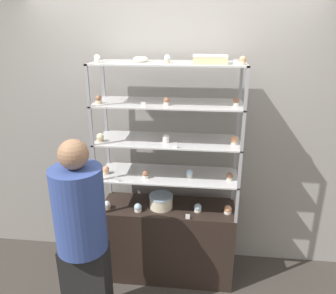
# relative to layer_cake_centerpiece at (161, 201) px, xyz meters

# --- Properties ---
(ground_plane) EXTENTS (20.00, 20.00, 0.00)m
(ground_plane) POSITION_rel_layer_cake_centerpiece_xyz_m (0.06, 0.02, -0.80)
(ground_plane) COLOR #38332D
(back_wall) EXTENTS (8.00, 0.05, 2.60)m
(back_wall) POSITION_rel_layer_cake_centerpiece_xyz_m (0.06, 0.38, 0.50)
(back_wall) COLOR gray
(back_wall) RESTS_ON ground_plane
(display_base) EXTENTS (1.20, 0.42, 0.73)m
(display_base) POSITION_rel_layer_cake_centerpiece_xyz_m (0.06, 0.02, -0.43)
(display_base) COLOR black
(display_base) RESTS_ON ground_plane
(display_riser_lower) EXTENTS (1.20, 0.42, 0.32)m
(display_riser_lower) POSITION_rel_layer_cake_centerpiece_xyz_m (0.06, 0.02, 0.23)
(display_riser_lower) COLOR #99999E
(display_riser_lower) RESTS_ON display_base
(display_riser_middle) EXTENTS (1.20, 0.42, 0.32)m
(display_riser_middle) POSITION_rel_layer_cake_centerpiece_xyz_m (0.06, 0.02, 0.55)
(display_riser_middle) COLOR #99999E
(display_riser_middle) RESTS_ON display_riser_lower
(display_riser_upper) EXTENTS (1.20, 0.42, 0.32)m
(display_riser_upper) POSITION_rel_layer_cake_centerpiece_xyz_m (0.06, 0.02, 0.87)
(display_riser_upper) COLOR #99999E
(display_riser_upper) RESTS_ON display_riser_middle
(display_riser_top) EXTENTS (1.20, 0.42, 0.32)m
(display_riser_top) POSITION_rel_layer_cake_centerpiece_xyz_m (0.06, 0.02, 1.18)
(display_riser_top) COLOR #99999E
(display_riser_top) RESTS_ON display_riser_upper
(layer_cake_centerpiece) EXTENTS (0.21, 0.21, 0.12)m
(layer_cake_centerpiece) POSITION_rel_layer_cake_centerpiece_xyz_m (0.00, 0.00, 0.00)
(layer_cake_centerpiece) COLOR beige
(layer_cake_centerpiece) RESTS_ON display_base
(sheet_cake_frosted) EXTENTS (0.26, 0.17, 0.06)m
(sheet_cake_frosted) POSITION_rel_layer_cake_centerpiece_xyz_m (0.38, -0.03, 1.24)
(sheet_cake_frosted) COLOR #DBBC84
(sheet_cake_frosted) RESTS_ON display_riser_top
(cupcake_0) EXTENTS (0.07, 0.07, 0.07)m
(cupcake_0) POSITION_rel_layer_cake_centerpiece_xyz_m (-0.48, -0.08, -0.03)
(cupcake_0) COLOR #CCB28C
(cupcake_0) RESTS_ON display_base
(cupcake_1) EXTENTS (0.07, 0.07, 0.07)m
(cupcake_1) POSITION_rel_layer_cake_centerpiece_xyz_m (-0.19, -0.09, -0.03)
(cupcake_1) COLOR beige
(cupcake_1) RESTS_ON display_base
(cupcake_2) EXTENTS (0.07, 0.07, 0.07)m
(cupcake_2) POSITION_rel_layer_cake_centerpiece_xyz_m (0.33, -0.03, -0.03)
(cupcake_2) COLOR beige
(cupcake_2) RESTS_ON display_base
(cupcake_3) EXTENTS (0.07, 0.07, 0.07)m
(cupcake_3) POSITION_rel_layer_cake_centerpiece_xyz_m (0.59, -0.04, -0.03)
(cupcake_3) COLOR white
(cupcake_3) RESTS_ON display_base
(price_tag_0) EXTENTS (0.04, 0.00, 0.04)m
(price_tag_0) POSITION_rel_layer_cake_centerpiece_xyz_m (0.25, -0.16, -0.04)
(price_tag_0) COLOR white
(price_tag_0) RESTS_ON display_base
(cupcake_4) EXTENTS (0.06, 0.06, 0.07)m
(cupcake_4) POSITION_rel_layer_cake_centerpiece_xyz_m (-0.48, -0.02, 0.29)
(cupcake_4) COLOR #CCB28C
(cupcake_4) RESTS_ON display_riser_lower
(cupcake_5) EXTENTS (0.06, 0.06, 0.07)m
(cupcake_5) POSITION_rel_layer_cake_centerpiece_xyz_m (-0.12, -0.07, 0.29)
(cupcake_5) COLOR white
(cupcake_5) RESTS_ON display_riser_lower
(cupcake_6) EXTENTS (0.06, 0.06, 0.07)m
(cupcake_6) POSITION_rel_layer_cake_centerpiece_xyz_m (0.25, -0.01, 0.29)
(cupcake_6) COLOR white
(cupcake_6) RESTS_ON display_riser_lower
(cupcake_7) EXTENTS (0.06, 0.06, 0.07)m
(cupcake_7) POSITION_rel_layer_cake_centerpiece_xyz_m (0.58, -0.03, 0.29)
(cupcake_7) COLOR beige
(cupcake_7) RESTS_ON display_riser_lower
(price_tag_1) EXTENTS (0.04, 0.00, 0.04)m
(price_tag_1) POSITION_rel_layer_cake_centerpiece_xyz_m (-0.34, -0.16, 0.28)
(price_tag_1) COLOR white
(price_tag_1) RESTS_ON display_riser_lower
(cupcake_8) EXTENTS (0.06, 0.06, 0.07)m
(cupcake_8) POSITION_rel_layer_cake_centerpiece_xyz_m (-0.49, -0.08, 0.61)
(cupcake_8) COLOR #CCB28C
(cupcake_8) RESTS_ON display_riser_middle
(cupcake_9) EXTENTS (0.06, 0.06, 0.07)m
(cupcake_9) POSITION_rel_layer_cake_centerpiece_xyz_m (0.05, -0.04, 0.61)
(cupcake_9) COLOR white
(cupcake_9) RESTS_ON display_riser_middle
(cupcake_10) EXTENTS (0.06, 0.06, 0.07)m
(cupcake_10) POSITION_rel_layer_cake_centerpiece_xyz_m (0.60, -0.03, 0.61)
(cupcake_10) COLOR beige
(cupcake_10) RESTS_ON display_riser_middle
(price_tag_2) EXTENTS (0.04, 0.00, 0.04)m
(price_tag_2) POSITION_rel_layer_cake_centerpiece_xyz_m (0.13, -0.16, 0.59)
(price_tag_2) COLOR white
(price_tag_2) RESTS_ON display_riser_middle
(cupcake_11) EXTENTS (0.05, 0.05, 0.06)m
(cupcake_11) POSITION_rel_layer_cake_centerpiece_xyz_m (-0.49, -0.05, 0.92)
(cupcake_11) COLOR #CCB28C
(cupcake_11) RESTS_ON display_riser_upper
(cupcake_12) EXTENTS (0.05, 0.05, 0.06)m
(cupcake_12) POSITION_rel_layer_cake_centerpiece_xyz_m (0.05, -0.07, 0.92)
(cupcake_12) COLOR beige
(cupcake_12) RESTS_ON display_riser_upper
(cupcake_13) EXTENTS (0.05, 0.05, 0.06)m
(cupcake_13) POSITION_rel_layer_cake_centerpiece_xyz_m (0.59, -0.03, 0.92)
(cupcake_13) COLOR beige
(cupcake_13) RESTS_ON display_riser_upper
(price_tag_3) EXTENTS (0.04, 0.00, 0.04)m
(price_tag_3) POSITION_rel_layer_cake_centerpiece_xyz_m (-0.11, -0.16, 0.91)
(price_tag_3) COLOR white
(price_tag_3) RESTS_ON display_riser_upper
(cupcake_14) EXTENTS (0.05, 0.05, 0.06)m
(cupcake_14) POSITION_rel_layer_cake_centerpiece_xyz_m (-0.47, -0.07, 1.24)
(cupcake_14) COLOR beige
(cupcake_14) RESTS_ON display_riser_top
(cupcake_15) EXTENTS (0.05, 0.05, 0.06)m
(cupcake_15) POSITION_rel_layer_cake_centerpiece_xyz_m (0.06, -0.03, 1.24)
(cupcake_15) COLOR #CCB28C
(cupcake_15) RESTS_ON display_riser_top
(cupcake_16) EXTENTS (0.05, 0.05, 0.06)m
(cupcake_16) POSITION_rel_layer_cake_centerpiece_xyz_m (0.61, -0.09, 1.24)
(cupcake_16) COLOR #CCB28C
(cupcake_16) RESTS_ON display_riser_top
(price_tag_4) EXTENTS (0.04, 0.00, 0.04)m
(price_tag_4) POSITION_rel_layer_cake_centerpiece_xyz_m (0.56, -0.16, 1.23)
(price_tag_4) COLOR white
(price_tag_4) RESTS_ON display_riser_top
(donut_glazed) EXTENTS (0.12, 0.12, 0.04)m
(donut_glazed) POSITION_rel_layer_cake_centerpiece_xyz_m (-0.16, 0.04, 1.22)
(donut_glazed) COLOR #EFE5CC
(donut_glazed) RESTS_ON display_riser_top
(customer_figure) EXTENTS (0.37, 0.37, 1.57)m
(customer_figure) POSITION_rel_layer_cake_centerpiece_xyz_m (-0.50, -0.62, 0.04)
(customer_figure) COLOR black
(customer_figure) RESTS_ON ground_plane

